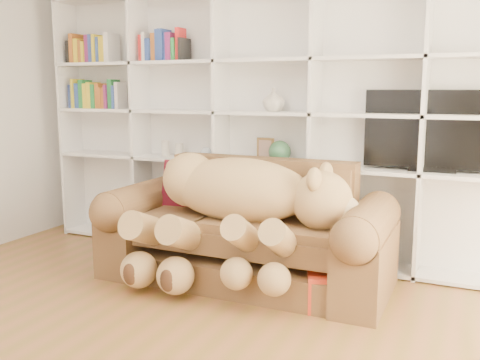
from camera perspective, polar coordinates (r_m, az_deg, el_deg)
The scene contains 13 objects.
wall_back at distance 4.91m, azimuth 3.68°, elevation 7.82°, with size 5.00×0.02×2.70m, color white.
bookshelf at distance 4.87m, azimuth 0.44°, elevation 7.31°, with size 4.43×0.35×2.40m.
sofa at distance 4.26m, azimuth 0.68°, elevation -6.01°, with size 2.24×0.97×0.94m.
teddy_bear at distance 4.02m, azimuth -0.47°, elevation -2.56°, with size 1.67×0.92×0.97m.
throw_pillow at distance 4.59m, azimuth -5.54°, elevation -0.62°, with size 0.42×0.14×0.42m, color #5D0F19.
gift_box at distance 3.83m, azimuth 9.61°, elevation -11.56°, with size 0.32×0.29×0.25m, color red.
tv at distance 4.47m, azimuth 20.07°, elevation 4.89°, with size 1.08×0.18×0.64m.
picture_frame at distance 4.76m, azimuth 2.73°, elevation 3.28°, with size 0.16×0.03×0.21m, color brown.
green_vase at distance 4.71m, azimuth 4.26°, elevation 3.03°, with size 0.20×0.20×0.20m, color #305D3B.
figurine_tall at distance 5.23m, azimuth -7.96°, elevation 3.38°, with size 0.08×0.08×0.15m, color beige.
figurine_short at distance 5.15m, azimuth -6.49°, elevation 3.19°, with size 0.08×0.08×0.13m, color beige.
snow_globe at distance 5.01m, azimuth -3.65°, elevation 2.95°, with size 0.10×0.10×0.10m, color white.
shelf_vase at distance 4.70m, azimuth 3.60°, elevation 8.55°, with size 0.19×0.19×0.20m, color beige.
Camera 1 is at (1.73, -2.09, 1.51)m, focal length 40.00 mm.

